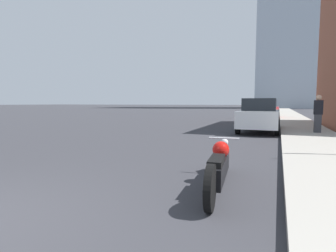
{
  "coord_description": "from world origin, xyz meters",
  "views": [
    {
      "loc": [
        3.58,
        -1.42,
        1.49
      ],
      "look_at": [
        0.89,
        4.96,
        0.88
      ],
      "focal_mm": 28.0,
      "sensor_mm": 36.0,
      "label": 1
    }
  ],
  "objects_px": {
    "pedestrian": "(318,113)",
    "parked_car_red": "(267,109)",
    "motorcycle": "(219,165)",
    "parked_car_white": "(259,115)"
  },
  "relations": [
    {
      "from": "parked_car_red",
      "to": "pedestrian",
      "type": "bearing_deg",
      "value": -75.88
    },
    {
      "from": "parked_car_white",
      "to": "parked_car_red",
      "type": "bearing_deg",
      "value": 90.63
    },
    {
      "from": "motorcycle",
      "to": "pedestrian",
      "type": "distance_m",
      "value": 9.42
    },
    {
      "from": "pedestrian",
      "to": "parked_car_red",
      "type": "bearing_deg",
      "value": 101.02
    },
    {
      "from": "parked_car_white",
      "to": "motorcycle",
      "type": "bearing_deg",
      "value": -90.06
    },
    {
      "from": "motorcycle",
      "to": "parked_car_white",
      "type": "bearing_deg",
      "value": 84.03
    },
    {
      "from": "parked_car_white",
      "to": "parked_car_red",
      "type": "xyz_separation_m",
      "value": [
        -0.11,
        12.99,
        0.05
      ]
    },
    {
      "from": "parked_car_red",
      "to": "pedestrian",
      "type": "xyz_separation_m",
      "value": [
        2.66,
        -13.67,
        0.12
      ]
    },
    {
      "from": "motorcycle",
      "to": "parked_car_white",
      "type": "xyz_separation_m",
      "value": [
        0.04,
        9.72,
        0.47
      ]
    },
    {
      "from": "motorcycle",
      "to": "pedestrian",
      "type": "xyz_separation_m",
      "value": [
        2.59,
        9.04,
        0.64
      ]
    }
  ]
}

